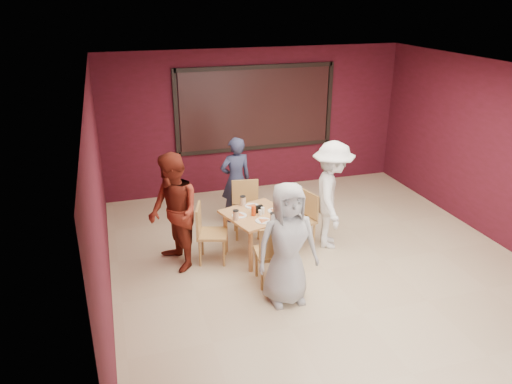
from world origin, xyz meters
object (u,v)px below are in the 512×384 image
object	(u,v)px
diner_left	(174,213)
diner_right	(332,195)
chair_front	(273,251)
chair_right	(303,216)
diner_back	(236,180)
chair_left	(207,230)
diner_front	(287,244)
chair_back	(246,205)
dining_table	(257,218)

from	to	relation	value
diner_left	diner_right	world-z (taller)	diner_left
chair_front	chair_right	world-z (taller)	chair_front
diner_back	diner_left	world-z (taller)	diner_left
chair_left	diner_right	bearing A→B (deg)	-1.88
diner_back	diner_front	bearing A→B (deg)	83.29
chair_back	diner_back	bearing A→B (deg)	92.80
chair_front	diner_left	world-z (taller)	diner_left
chair_front	diner_left	xyz separation A→B (m)	(-1.19, 0.89, 0.34)
chair_back	chair_left	world-z (taller)	chair_back
chair_back	chair_right	xyz separation A→B (m)	(0.75, -0.65, -0.02)
chair_front	chair_back	world-z (taller)	chair_front
chair_front	diner_front	world-z (taller)	diner_front
chair_right	diner_right	bearing A→B (deg)	-17.73
chair_front	diner_right	bearing A→B (deg)	34.72
diner_left	diner_right	bearing A→B (deg)	74.60
chair_back	diner_front	distance (m)	2.05
dining_table	chair_right	size ratio (longest dim) A/B	1.26
diner_right	chair_right	bearing A→B (deg)	93.30
dining_table	diner_right	world-z (taller)	diner_right
chair_front	diner_right	xyz separation A→B (m)	(1.24, 0.86, 0.33)
chair_back	diner_right	world-z (taller)	diner_right
diner_front	diner_left	world-z (taller)	diner_left
diner_left	diner_right	distance (m)	2.43
chair_right	diner_left	distance (m)	2.06
dining_table	diner_front	world-z (taller)	diner_front
dining_table	diner_left	world-z (taller)	diner_left
chair_front	diner_front	size ratio (longest dim) A/B	0.56
chair_right	diner_left	xyz separation A→B (m)	(-2.02, -0.10, 0.37)
chair_front	diner_left	bearing A→B (deg)	143.31
chair_left	diner_left	size ratio (longest dim) A/B	0.52
dining_table	diner_back	bearing A→B (deg)	89.37
dining_table	chair_front	distance (m)	0.88
dining_table	chair_left	distance (m)	0.77
diner_right	chair_left	bearing A→B (deg)	109.15
chair_back	chair_right	distance (m)	0.99
diner_right	diner_left	bearing A→B (deg)	110.26
diner_front	diner_left	size ratio (longest dim) A/B	0.95
diner_front	diner_back	xyz separation A→B (m)	(0.01, 2.57, -0.06)
dining_table	diner_left	size ratio (longest dim) A/B	0.64
dining_table	diner_front	xyz separation A→B (m)	(0.01, -1.26, 0.20)
chair_front	chair_right	size ratio (longest dim) A/B	1.05
diner_left	diner_right	size ratio (longest dim) A/B	1.01
chair_right	diner_right	distance (m)	0.56
dining_table	chair_left	world-z (taller)	chair_left
dining_table	diner_back	world-z (taller)	diner_back
dining_table	chair_right	bearing A→B (deg)	8.38
chair_back	diner_front	world-z (taller)	diner_front
diner_back	diner_right	size ratio (longest dim) A/B	0.89
diner_left	dining_table	bearing A→B (deg)	74.50
chair_front	diner_right	size ratio (longest dim) A/B	0.54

